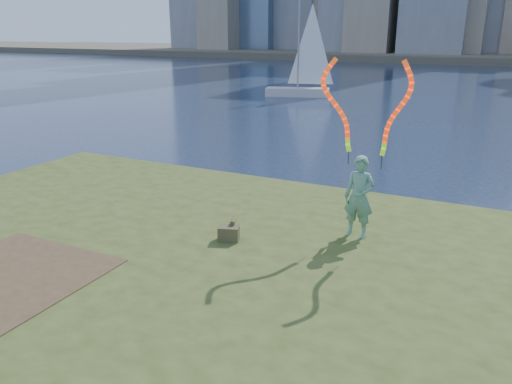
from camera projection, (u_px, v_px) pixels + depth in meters
The scene contains 7 objects.
ground at pixel (200, 268), 11.57m from camera, with size 320.00×320.00×0.00m, color #1A2741.
grassy_knoll at pixel (134, 301), 9.51m from camera, with size 20.00×18.00×0.80m.
dirt_patch at pixel (10, 275), 9.52m from camera, with size 3.20×3.00×0.02m, color #47331E.
far_shore at pixel (476, 56), 92.29m from camera, with size 320.00×40.00×1.20m, color #514C3B.
woman_with_ribbons at pixel (361, 177), 10.93m from camera, with size 2.14×0.49×4.22m.
canvas_bag at pixel (229, 232), 11.07m from camera, with size 0.53×0.59×0.43m.
sailboat at pixel (301, 79), 40.59m from camera, with size 5.48×3.00×8.28m.
Camera 1 is at (5.81, -8.78, 5.28)m, focal length 35.00 mm.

